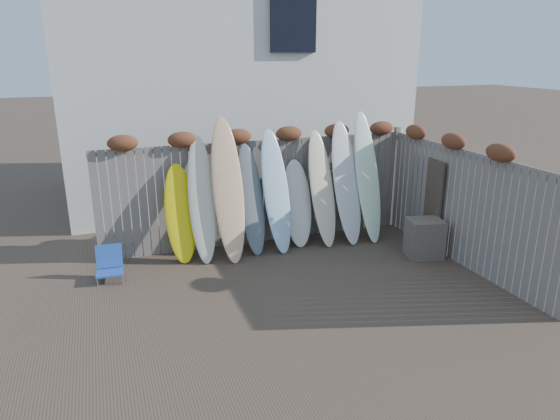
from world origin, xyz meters
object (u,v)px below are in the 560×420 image
object	(u,v)px
beach_chair	(109,264)
surfboard_0	(180,214)
lattice_panel	(426,201)
wooden_crate	(424,238)

from	to	relation	value
beach_chair	surfboard_0	bearing A→B (deg)	19.08
surfboard_0	beach_chair	bearing A→B (deg)	-159.21
surfboard_0	lattice_panel	bearing A→B (deg)	-8.19
wooden_crate	lattice_panel	size ratio (longest dim) A/B	0.42
wooden_crate	lattice_panel	distance (m)	0.89
beach_chair	wooden_crate	xyz separation A→B (m)	(5.40, -0.97, 0.09)
beach_chair	wooden_crate	distance (m)	5.48
beach_chair	surfboard_0	distance (m)	1.46
wooden_crate	lattice_panel	world-z (taller)	lattice_panel
beach_chair	surfboard_0	xyz separation A→B (m)	(1.26, 0.44, 0.60)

